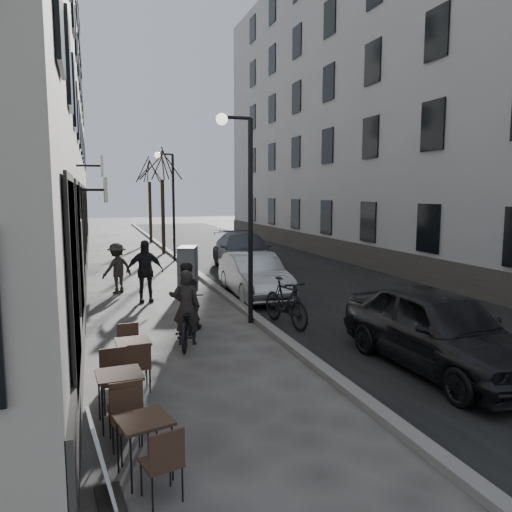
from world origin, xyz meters
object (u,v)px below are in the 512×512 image
streetlamp_near (244,196)px  pedestrian_near (185,296)px  pedestrian_far (145,271)px  tree_near (162,165)px  bistro_set_b (120,393)px  car_mid (254,275)px  car_far (244,252)px  sign_board (103,467)px  bicycle (187,321)px  bistro_set_a (144,441)px  moped (286,302)px  car_near (439,329)px  bistro_set_c (133,356)px  tree_far (149,170)px  utility_cabinet (188,270)px  pedestrian_mid (117,268)px  streetlamp_far (170,194)px

streetlamp_near → pedestrian_near: 2.78m
pedestrian_far → streetlamp_near: bearing=-56.5°
tree_near → bistro_set_b: size_ratio=3.72×
bistro_set_b → car_mid: 8.90m
streetlamp_near → car_far: bearing=73.2°
sign_board → bicycle: (1.84, 5.23, 0.10)m
tree_near → car_far: (2.40, -6.80, -3.89)m
streetlamp_near → bistro_set_a: streetlamp_near is taller
tree_near → sign_board: size_ratio=5.84×
bicycle → moped: bearing=-148.9°
car_near → car_mid: (-1.22, 7.23, -0.08)m
bistro_set_c → streetlamp_near: bearing=42.9°
tree_far → car_near: size_ratio=1.28×
pedestrian_far → tree_far: bearing=84.0°
bicycle → car_near: (4.12, -3.00, 0.26)m
utility_cabinet → pedestrian_far: size_ratio=0.81×
bistro_set_a → pedestrian_mid: bearing=74.5°
car_near → car_far: (0.01, 12.44, 0.01)m
tree_far → pedestrian_mid: tree_far is taller
bistro_set_a → pedestrian_near: 6.25m
pedestrian_near → sign_board: bearing=70.6°
streetlamp_far → moped: streetlamp_far is taller
bistro_set_b → bicycle: bicycle is taller
pedestrian_far → car_near: bearing=-57.9°
bistro_set_b → pedestrian_near: pedestrian_near is taller
pedestrian_mid → car_near: pedestrian_mid is taller
pedestrian_near → car_mid: bearing=-133.3°
bistro_set_a → streetlamp_far: bearing=66.2°
pedestrian_far → car_mid: size_ratio=0.45×
bistro_set_c → pedestrian_mid: 7.95m
tree_far → sign_board: tree_far is taller
streetlamp_near → bistro_set_b: bearing=-124.6°
pedestrian_mid → pedestrian_near: bearing=74.0°
car_near → car_far: size_ratio=0.84×
moped → utility_cabinet: bearing=98.0°
streetlamp_far → bistro_set_c: size_ratio=3.55×
moped → pedestrian_far: bearing=118.2°
sign_board → pedestrian_mid: pedestrian_mid is taller
utility_cabinet → car_mid: size_ratio=0.37×
moped → pedestrian_mid: bearing=114.2°
bicycle → sign_board: bearing=86.2°
sign_board → bicycle: size_ratio=0.52×
streetlamp_near → bicycle: bearing=-143.3°
bistro_set_c → utility_cabinet: 7.58m
car_mid → car_far: 5.35m
pedestrian_near → pedestrian_mid: 5.16m
tree_far → pedestrian_far: size_ratio=3.07×
sign_board → pedestrian_near: 6.72m
bistro_set_a → utility_cabinet: bearing=62.6°
bistro_set_c → bistro_set_b: bearing=-103.7°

